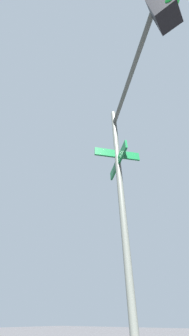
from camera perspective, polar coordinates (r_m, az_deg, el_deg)
The scene contains 1 object.
traffic_signal_near at distance 3.40m, azimuth 12.32°, elevation 12.90°, with size 2.20×2.41×5.77m.
Camera 1 is at (-4.30, -5.44, 1.47)m, focal length 20.89 mm.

